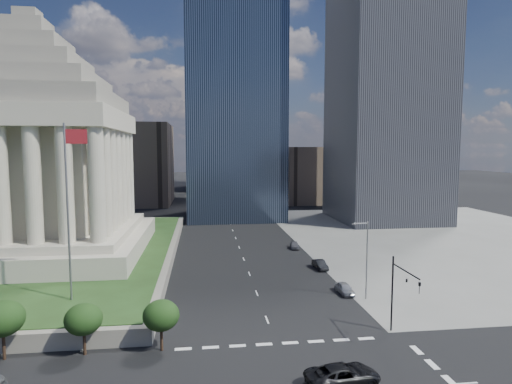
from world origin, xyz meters
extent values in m
plane|color=black|center=(0.00, 100.00, 0.00)|extent=(500.00, 500.00, 0.00)
cube|color=slate|center=(46.00, 60.00, 0.01)|extent=(68.00, 90.00, 0.03)
cylinder|color=slate|center=(-22.00, 24.00, 11.90)|extent=(0.24, 0.24, 20.00)
cube|color=maroon|center=(-20.80, 24.00, 20.40)|extent=(2.40, 0.05, 1.60)
cube|color=black|center=(2.00, 95.00, 30.00)|extent=(26.00, 26.00, 60.00)
cube|color=black|center=(42.00, 85.00, 50.00)|extent=(26.00, 28.00, 100.00)
cube|color=brown|center=(32.00, 130.00, 10.00)|extent=(20.00, 30.00, 20.00)
cube|color=brown|center=(-30.00, 130.00, 14.00)|extent=(24.00, 30.00, 28.00)
cylinder|color=black|center=(12.50, 15.50, 4.00)|extent=(0.18, 0.18, 8.00)
cylinder|color=black|center=(12.50, 12.75, 7.20)|extent=(0.14, 5.50, 0.14)
cube|color=black|center=(12.50, 10.00, 6.40)|extent=(0.30, 0.30, 1.10)
cylinder|color=slate|center=(13.50, 25.00, 5.00)|extent=(0.16, 0.16, 10.00)
cylinder|color=slate|center=(12.60, 25.00, 9.80)|extent=(1.80, 0.12, 0.12)
cube|color=slate|center=(11.70, 25.00, 9.70)|extent=(0.50, 0.22, 0.14)
imported|color=black|center=(4.05, 5.98, 0.85)|extent=(6.54, 3.81, 1.71)
imported|color=gray|center=(11.50, 27.38, 0.70)|extent=(4.18, 1.81, 1.40)
imported|color=black|center=(11.50, 39.25, 0.70)|extent=(4.36, 1.78, 1.41)
imported|color=slate|center=(10.52, 53.77, 0.67)|extent=(2.16, 4.12, 1.34)
camera|label=1|loc=(-7.00, -25.64, 18.89)|focal=30.00mm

